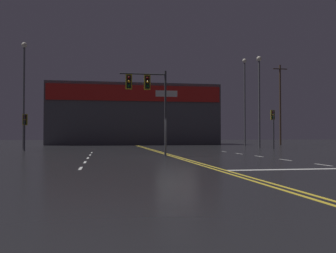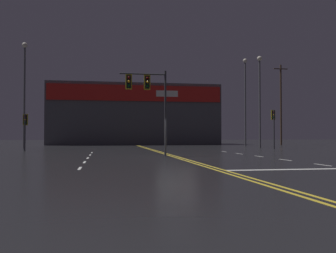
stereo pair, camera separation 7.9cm
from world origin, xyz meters
name	(u,v)px [view 1 (the left image)]	position (x,y,z in m)	size (l,w,h in m)	color
ground_plane	(177,157)	(0.00, 0.00, 0.00)	(200.00, 200.00, 0.00)	black
road_markings	(202,159)	(1.12, -1.88, 0.00)	(16.18, 60.00, 0.01)	gold
traffic_signal_median	(147,91)	(-1.71, 1.43, 4.27)	(3.10, 0.36, 5.65)	#38383D
traffic_signal_corner_northwest	(25,124)	(-11.36, 11.50, 2.38)	(0.42, 0.36, 3.25)	#38383D
traffic_signal_corner_northeast	(273,120)	(12.35, 12.39, 2.90)	(0.42, 0.36, 3.95)	#38383D
streetlight_near_right	(259,90)	(12.67, 16.51, 6.49)	(0.56, 0.56, 10.29)	#59595E
streetlight_median_approach	(245,92)	(13.96, 24.16, 7.21)	(0.56, 0.56, 11.62)	#59595E
streetlight_far_left	(24,82)	(-12.70, 17.68, 6.91)	(0.56, 0.56, 11.07)	#59595E
building_backdrop	(133,115)	(0.00, 35.57, 4.54)	(25.40, 10.23, 9.04)	#4C4C51
utility_pole_row	(130,101)	(-0.98, 28.83, 6.14)	(46.94, 0.26, 11.90)	#4C3828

